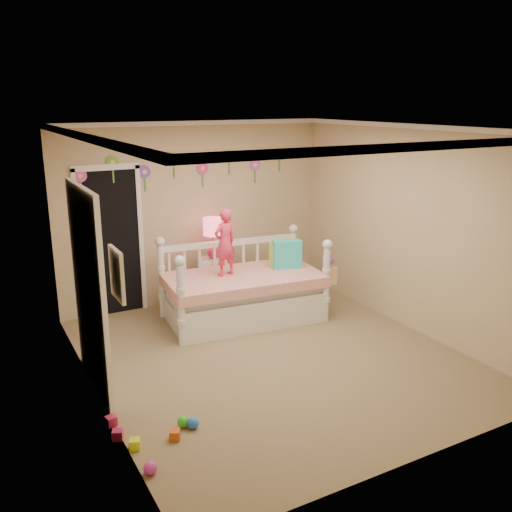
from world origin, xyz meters
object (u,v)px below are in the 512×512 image
child (225,243)px  table_lamp (213,232)px  daybed (243,279)px  nightstand (214,281)px

child → table_lamp: 0.65m
daybed → child: size_ratio=2.35×
child → table_lamp: (0.11, 0.64, 0.00)m
daybed → nightstand: 0.76m
nightstand → child: bearing=-90.8°
child → table_lamp: child is taller
child → nightstand: 0.98m
table_lamp → child: bearing=-99.8°
daybed → table_lamp: bearing=104.6°
nightstand → table_lamp: size_ratio=1.18×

